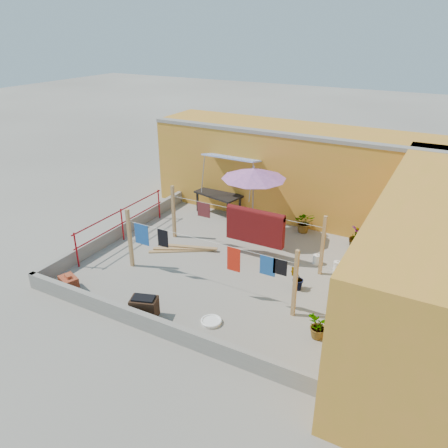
{
  "coord_description": "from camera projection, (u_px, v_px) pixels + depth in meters",
  "views": [
    {
      "loc": [
        5.22,
        -9.93,
        6.53
      ],
      "look_at": [
        -0.35,
        0.3,
        1.14
      ],
      "focal_mm": 35.0,
      "sensor_mm": 36.0,
      "label": 1
    }
  ],
  "objects": [
    {
      "name": "ground",
      "position": [
        229.0,
        265.0,
        12.92
      ],
      "size": [
        80.0,
        80.0,
        0.0
      ],
      "primitive_type": "plane",
      "color": "#9E998E",
      "rests_on": "ground"
    },
    {
      "name": "wall_back",
      "position": [
        302.0,
        172.0,
        15.77
      ],
      "size": [
        11.0,
        3.27,
        3.21
      ],
      "color": "orange",
      "rests_on": "ground"
    },
    {
      "name": "wall_right",
      "position": [
        430.0,
        259.0,
        10.0
      ],
      "size": [
        2.4,
        9.0,
        3.2
      ],
      "primitive_type": "cube",
      "color": "orange",
      "rests_on": "ground"
    },
    {
      "name": "parapet_front",
      "position": [
        156.0,
        326.0,
        9.98
      ],
      "size": [
        8.3,
        0.16,
        0.44
      ],
      "primitive_type": "cube",
      "color": "gray",
      "rests_on": "ground"
    },
    {
      "name": "parapet_left",
      "position": [
        122.0,
        230.0,
        14.6
      ],
      "size": [
        0.16,
        7.3,
        0.44
      ],
      "primitive_type": "cube",
      "color": "gray",
      "rests_on": "ground"
    },
    {
      "name": "red_railing",
      "position": [
        122.0,
        220.0,
        14.13
      ],
      "size": [
        0.05,
        4.2,
        1.1
      ],
      "color": "#A01019",
      "rests_on": "ground"
    },
    {
      "name": "clothesline_rig",
      "position": [
        249.0,
        230.0,
        12.81
      ],
      "size": [
        5.09,
        2.35,
        1.8
      ],
      "color": "tan",
      "rests_on": "ground"
    },
    {
      "name": "patio_umbrella",
      "position": [
        254.0,
        174.0,
        13.67
      ],
      "size": [
        2.4,
        2.4,
        2.47
      ],
      "color": "gray",
      "rests_on": "ground"
    },
    {
      "name": "outdoor_table",
      "position": [
        218.0,
        195.0,
        16.11
      ],
      "size": [
        1.87,
        1.22,
        0.81
      ],
      "color": "black",
      "rests_on": "ground"
    },
    {
      "name": "brick_stack",
      "position": [
        69.0,
        283.0,
        11.67
      ],
      "size": [
        0.61,
        0.53,
        0.45
      ],
      "color": "#B44829",
      "rests_on": "ground"
    },
    {
      "name": "lumber_pile",
      "position": [
        183.0,
        249.0,
        13.72
      ],
      "size": [
        1.92,
        1.18,
        0.12
      ],
      "color": "tan",
      "rests_on": "ground"
    },
    {
      "name": "brazier",
      "position": [
        144.0,
        307.0,
        10.53
      ],
      "size": [
        0.74,
        0.6,
        0.57
      ],
      "color": "#311E13",
      "rests_on": "ground"
    },
    {
      "name": "white_basin",
      "position": [
        211.0,
        321.0,
        10.41
      ],
      "size": [
        0.51,
        0.51,
        0.09
      ],
      "color": "white",
      "rests_on": "ground"
    },
    {
      "name": "water_jug_a",
      "position": [
        316.0,
        259.0,
        12.93
      ],
      "size": [
        0.21,
        0.21,
        0.33
      ],
      "color": "white",
      "rests_on": "ground"
    },
    {
      "name": "water_jug_b",
      "position": [
        337.0,
        266.0,
        12.59
      ],
      "size": [
        0.21,
        0.21,
        0.32
      ],
      "color": "white",
      "rests_on": "ground"
    },
    {
      "name": "green_hose",
      "position": [
        369.0,
        245.0,
        13.99
      ],
      "size": [
        0.56,
        0.56,
        0.08
      ],
      "color": "#197026",
      "rests_on": "ground"
    },
    {
      "name": "plant_back_a",
      "position": [
        304.0,
        222.0,
        14.8
      ],
      "size": [
        0.84,
        0.79,
        0.75
      ],
      "primitive_type": "imported",
      "rotation": [
        0.0,
        0.0,
        0.37
      ],
      "color": "#205317",
      "rests_on": "ground"
    },
    {
      "name": "plant_back_b",
      "position": [
        355.0,
        237.0,
        13.84
      ],
      "size": [
        0.51,
        0.51,
        0.7
      ],
      "primitive_type": "imported",
      "rotation": [
        0.0,
        0.0,
        1.93
      ],
      "color": "#205317",
      "rests_on": "ground"
    },
    {
      "name": "plant_right_a",
      "position": [
        355.0,
        251.0,
        12.91
      ],
      "size": [
        0.44,
        0.35,
        0.74
      ],
      "primitive_type": "imported",
      "rotation": [
        0.0,
        0.0,
        2.9
      ],
      "color": "#205317",
      "rests_on": "ground"
    },
    {
      "name": "plant_right_b",
      "position": [
        297.0,
        279.0,
        11.61
      ],
      "size": [
        0.47,
        0.46,
        0.67
      ],
      "primitive_type": "imported",
      "rotation": [
        0.0,
        0.0,
        3.82
      ],
      "color": "#205317",
      "rests_on": "ground"
    },
    {
      "name": "plant_right_c",
      "position": [
        319.0,
        327.0,
        9.8
      ],
      "size": [
        0.7,
        0.73,
        0.63
      ],
      "primitive_type": "imported",
      "rotation": [
        0.0,
        0.0,
        5.18
      ],
      "color": "#205317",
      "rests_on": "ground"
    }
  ]
}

